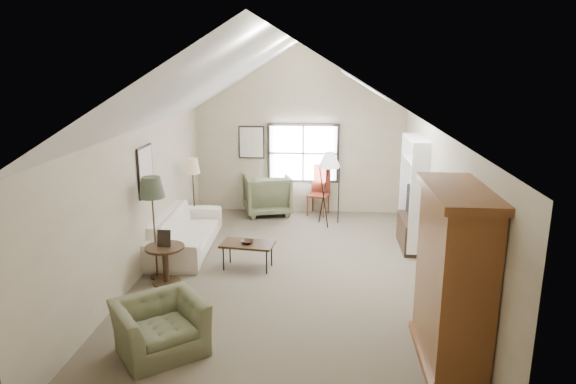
# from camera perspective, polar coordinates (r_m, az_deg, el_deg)

# --- Properties ---
(room_shell) EXTENTS (5.01, 8.01, 4.00)m
(room_shell) POSITION_cam_1_polar(r_m,az_deg,el_deg) (8.22, -0.21, 11.59)
(room_shell) COLOR brown
(room_shell) RESTS_ON ground
(window) EXTENTS (1.72, 0.08, 1.42)m
(window) POSITION_cam_1_polar(r_m,az_deg,el_deg) (12.34, 1.70, 4.32)
(window) COLOR black
(window) RESTS_ON room_shell
(skylight) EXTENTS (0.80, 1.20, 0.52)m
(skylight) POSITION_cam_1_polar(r_m,az_deg,el_deg) (9.11, 8.60, 11.79)
(skylight) COLOR white
(skylight) RESTS_ON room_shell
(wall_art) EXTENTS (1.97, 3.71, 0.88)m
(wall_art) POSITION_cam_1_polar(r_m,az_deg,el_deg) (10.60, -9.58, 3.98)
(wall_art) COLOR black
(wall_art) RESTS_ON room_shell
(armoire) EXTENTS (0.60, 1.50, 2.20)m
(armoire) POSITION_cam_1_polar(r_m,az_deg,el_deg) (6.49, 17.87, -9.10)
(armoire) COLOR brown
(armoire) RESTS_ON ground
(tv_alcove) EXTENTS (0.32, 1.30, 2.10)m
(tv_alcove) POSITION_cam_1_polar(r_m,az_deg,el_deg) (10.23, 13.70, 0.07)
(tv_alcove) COLOR white
(tv_alcove) RESTS_ON ground
(media_console) EXTENTS (0.34, 1.18, 0.60)m
(media_console) POSITION_cam_1_polar(r_m,az_deg,el_deg) (10.46, 13.32, -4.44)
(media_console) COLOR #382316
(media_console) RESTS_ON ground
(tv_panel) EXTENTS (0.05, 0.90, 0.55)m
(tv_panel) POSITION_cam_1_polar(r_m,az_deg,el_deg) (10.28, 13.52, -1.17)
(tv_panel) COLOR black
(tv_panel) RESTS_ON media_console
(sofa) EXTENTS (1.11, 2.62, 0.75)m
(sofa) POSITION_cam_1_polar(r_m,az_deg,el_deg) (10.27, -11.32, -4.23)
(sofa) COLOR white
(sofa) RESTS_ON ground
(armchair_near) EXTENTS (1.40, 1.38, 0.69)m
(armchair_near) POSITION_cam_1_polar(r_m,az_deg,el_deg) (6.90, -14.00, -14.35)
(armchair_near) COLOR #5F6547
(armchair_near) RESTS_ON ground
(armchair_far) EXTENTS (1.30, 1.32, 0.98)m
(armchair_far) POSITION_cam_1_polar(r_m,az_deg,el_deg) (12.36, -2.35, -0.23)
(armchair_far) COLOR #666E4D
(armchair_far) RESTS_ON ground
(coffee_table) EXTENTS (0.98, 0.63, 0.47)m
(coffee_table) POSITION_cam_1_polar(r_m,az_deg,el_deg) (9.24, -4.49, -7.07)
(coffee_table) COLOR #362816
(coffee_table) RESTS_ON ground
(bowl) EXTENTS (0.25, 0.25, 0.05)m
(bowl) POSITION_cam_1_polar(r_m,az_deg,el_deg) (9.14, -4.53, -5.53)
(bowl) COLOR #362716
(bowl) RESTS_ON coffee_table
(side_table) EXTENTS (0.67, 0.67, 0.65)m
(side_table) POSITION_cam_1_polar(r_m,az_deg,el_deg) (8.83, -13.43, -7.87)
(side_table) COLOR #3A2717
(side_table) RESTS_ON ground
(side_chair) EXTENTS (0.57, 0.57, 1.19)m
(side_chair) POSITION_cam_1_polar(r_m,az_deg,el_deg) (12.26, 3.39, 0.16)
(side_chair) COLOR maroon
(side_chair) RESTS_ON ground
(tripod_lamp) EXTENTS (0.55, 0.55, 1.70)m
(tripod_lamp) POSITION_cam_1_polar(r_m,az_deg,el_deg) (11.44, 4.57, 0.41)
(tripod_lamp) COLOR white
(tripod_lamp) RESTS_ON ground
(dark_lamp) EXTENTS (0.45, 0.45, 1.80)m
(dark_lamp) POSITION_cam_1_polar(r_m,az_deg,el_deg) (8.88, -14.64, -3.84)
(dark_lamp) COLOR #282F21
(dark_lamp) RESTS_ON ground
(tan_lamp) EXTENTS (0.34, 0.34, 1.62)m
(tan_lamp) POSITION_cam_1_polar(r_m,az_deg,el_deg) (11.29, -10.44, -0.19)
(tan_lamp) COLOR tan
(tan_lamp) RESTS_ON ground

